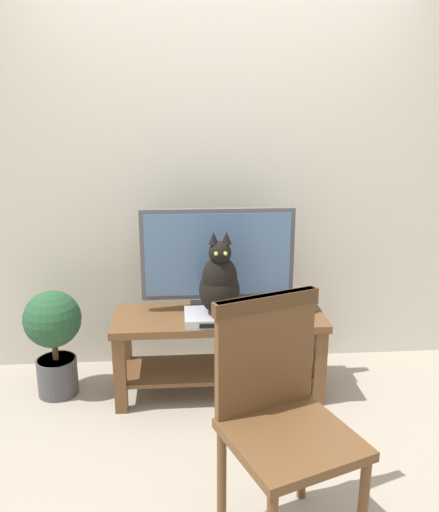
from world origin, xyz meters
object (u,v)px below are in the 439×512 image
object	(u,v)px
media_box	(219,317)
wooden_chair	(279,405)
tv	(218,257)
cat	(220,283)
tv_stand	(219,338)
book_stack	(296,301)
potted_plant	(54,334)

from	to	relation	value
media_box	wooden_chair	bearing A→B (deg)	-81.17
tv	wooden_chair	distance (m)	1.26
cat	tv_stand	bearing A→B (deg)	88.36
tv	media_box	xyz separation A→B (m)	(-0.00, -0.19, -0.30)
tv	media_box	world-z (taller)	tv
cat	book_stack	distance (m)	0.54
tv_stand	book_stack	distance (m)	0.53
tv_stand	cat	xyz separation A→B (m)	(-0.00, -0.11, 0.39)
tv	potted_plant	xyz separation A→B (m)	(-0.99, -0.04, -0.45)
media_box	book_stack	size ratio (longest dim) A/B	1.69
wooden_chair	potted_plant	world-z (taller)	wooden_chair
tv	media_box	size ratio (longest dim) A/B	2.27
tv_stand	tv	bearing A→B (deg)	89.99
tv_stand	media_box	size ratio (longest dim) A/B	3.13
tv_stand	potted_plant	size ratio (longest dim) A/B	1.90
media_box	cat	distance (m)	0.21
tv_stand	cat	size ratio (longest dim) A/B	2.56
tv_stand	media_box	distance (m)	0.20
wooden_chair	potted_plant	bearing A→B (deg)	134.14
cat	book_stack	xyz separation A→B (m)	(0.48, 0.16, -0.18)
tv_stand	tv	xyz separation A→B (m)	(0.00, 0.10, 0.48)
tv	book_stack	world-z (taller)	tv
tv	potted_plant	bearing A→B (deg)	-177.63
cat	potted_plant	xyz separation A→B (m)	(-0.99, 0.16, -0.36)
tv_stand	tv	distance (m)	0.49
tv_stand	wooden_chair	size ratio (longest dim) A/B	1.25
media_box	cat	size ratio (longest dim) A/B	0.82
tv	cat	bearing A→B (deg)	-90.87
potted_plant	book_stack	bearing A→B (deg)	-0.03
book_stack	potted_plant	bearing A→B (deg)	179.97
potted_plant	tv_stand	bearing A→B (deg)	-3.22
tv	media_box	distance (m)	0.36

